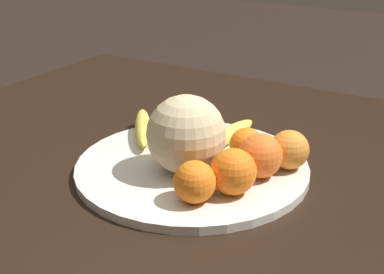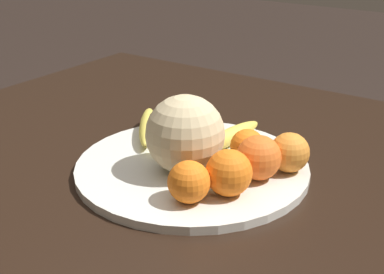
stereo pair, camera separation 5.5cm
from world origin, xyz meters
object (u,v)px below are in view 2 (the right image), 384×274
(orange_front_right, at_px, (289,152))
(orange_back_right, at_px, (258,158))
(kitchen_table, at_px, (178,206))
(banana_bunch, at_px, (187,131))
(melon, at_px, (185,134))
(orange_back_left, at_px, (189,182))
(fruit_bowl, at_px, (192,167))
(orange_front_left, at_px, (229,173))
(orange_mid_center, at_px, (247,146))

(orange_front_right, xyz_separation_m, orange_back_right, (0.03, 0.06, 0.00))
(kitchen_table, relative_size, banana_bunch, 4.93)
(orange_front_right, bearing_deg, melon, 34.28)
(orange_back_left, relative_size, orange_back_right, 0.88)
(fruit_bowl, bearing_deg, orange_front_left, 152.24)
(fruit_bowl, distance_m, orange_back_left, 0.14)
(banana_bunch, distance_m, orange_mid_center, 0.14)
(fruit_bowl, height_order, orange_front_right, orange_front_right)
(kitchen_table, distance_m, orange_front_left, 0.22)
(kitchen_table, relative_size, melon, 9.35)
(fruit_bowl, xyz_separation_m, orange_front_left, (-0.11, 0.06, 0.04))
(kitchen_table, bearing_deg, melon, 138.18)
(orange_back_left, distance_m, orange_back_right, 0.13)
(melon, relative_size, banana_bunch, 0.53)
(orange_mid_center, relative_size, orange_back_left, 0.92)
(kitchen_table, distance_m, melon, 0.19)
(orange_front_left, relative_size, orange_back_right, 0.99)
(orange_front_left, height_order, orange_mid_center, orange_front_left)
(orange_back_right, bearing_deg, fruit_bowl, 6.57)
(fruit_bowl, distance_m, banana_bunch, 0.11)
(kitchen_table, distance_m, banana_bunch, 0.14)
(orange_back_right, bearing_deg, orange_mid_center, -45.83)
(orange_back_left, height_order, orange_back_right, orange_back_right)
(melon, height_order, orange_back_left, melon)
(fruit_bowl, relative_size, orange_back_left, 6.21)
(orange_front_left, height_order, orange_back_right, orange_back_right)
(kitchen_table, xyz_separation_m, melon, (-0.05, 0.04, 0.17))
(melon, bearing_deg, orange_back_left, 128.33)
(kitchen_table, xyz_separation_m, banana_bunch, (0.02, -0.07, 0.13))
(banana_bunch, relative_size, orange_back_left, 3.85)
(orange_front_left, bearing_deg, orange_front_right, -108.37)
(banana_bunch, bearing_deg, kitchen_table, -175.58)
(melon, distance_m, orange_front_right, 0.18)
(banana_bunch, bearing_deg, orange_back_right, -125.26)
(kitchen_table, xyz_separation_m, orange_front_right, (-0.19, -0.05, 0.14))
(fruit_bowl, bearing_deg, orange_mid_center, -141.48)
(melon, bearing_deg, banana_bunch, -56.38)
(melon, bearing_deg, orange_mid_center, -128.42)
(banana_bunch, bearing_deg, orange_front_right, -108.39)
(fruit_bowl, height_order, orange_mid_center, orange_mid_center)
(banana_bunch, distance_m, orange_back_right, 0.20)
(orange_front_right, relative_size, orange_back_left, 1.03)
(kitchen_table, bearing_deg, orange_back_left, 132.16)
(orange_mid_center, relative_size, orange_back_right, 0.81)
(fruit_bowl, distance_m, orange_front_right, 0.17)
(kitchen_table, height_order, banana_bunch, banana_bunch)
(banana_bunch, relative_size, orange_mid_center, 4.18)
(banana_bunch, height_order, orange_front_left, orange_front_left)
(fruit_bowl, xyz_separation_m, orange_back_right, (-0.12, -0.01, 0.04))
(orange_front_left, bearing_deg, melon, -15.64)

